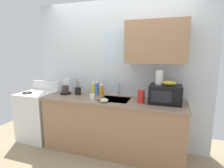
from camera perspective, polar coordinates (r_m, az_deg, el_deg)
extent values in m
cube|color=silver|center=(3.10, 2.06, 2.91)|extent=(3.07, 0.10, 2.50)
cube|color=#9E7551|center=(2.75, 14.00, 12.96)|extent=(0.89, 0.32, 0.62)
cube|color=silver|center=(3.03, 2.69, 11.74)|extent=(0.56, 0.02, 0.55)
cube|color=#9E7551|center=(3.00, 0.00, -13.63)|extent=(2.27, 0.60, 0.86)
cube|color=#8C725B|center=(2.84, 0.00, -5.31)|extent=(2.30, 0.63, 0.03)
cube|color=#9EA0A5|center=(2.86, 0.94, -6.29)|extent=(0.46, 0.38, 0.14)
cylinder|color=#B2B5BA|center=(3.02, 2.21, -1.82)|extent=(0.03, 0.03, 0.23)
cube|color=white|center=(3.71, -22.73, -9.38)|extent=(0.60, 0.60, 0.90)
torus|color=black|center=(3.60, -25.71, -2.61)|extent=(0.17, 0.17, 0.02)
cube|color=white|center=(3.78, -20.51, -0.40)|extent=(0.60, 0.04, 0.18)
cube|color=black|center=(2.72, 16.84, -3.18)|extent=(0.46, 0.34, 0.27)
cube|color=black|center=(2.55, 15.58, -3.98)|extent=(0.28, 0.01, 0.17)
ellipsoid|color=gold|center=(2.68, 18.09, 0.30)|extent=(0.20, 0.11, 0.07)
cylinder|color=white|center=(2.73, 15.04, 2.20)|extent=(0.11, 0.11, 0.22)
cylinder|color=black|center=(3.30, -14.76, -2.89)|extent=(0.19, 0.19, 0.03)
cylinder|color=#3F332D|center=(3.28, -14.92, -1.56)|extent=(0.12, 0.12, 0.13)
cube|color=silver|center=(3.33, -14.20, -0.37)|extent=(0.11, 0.09, 0.26)
cylinder|color=orange|center=(3.03, -3.42, -2.17)|extent=(0.07, 0.07, 0.19)
cone|color=white|center=(3.00, -3.45, -0.05)|extent=(0.05, 0.05, 0.04)
cylinder|color=blue|center=(3.10, -4.79, -1.63)|extent=(0.06, 0.06, 0.22)
cone|color=white|center=(3.08, -4.83, 0.67)|extent=(0.04, 0.04, 0.04)
cylinder|color=yellow|center=(3.14, -6.09, -1.63)|extent=(0.06, 0.06, 0.20)
cone|color=white|center=(3.12, -6.13, 0.51)|extent=(0.05, 0.05, 0.04)
cylinder|color=red|center=(2.66, 9.37, -4.02)|extent=(0.10, 0.10, 0.19)
cylinder|color=white|center=(2.80, -6.32, -4.24)|extent=(0.08, 0.08, 0.09)
cylinder|color=black|center=(3.20, -10.96, -2.21)|extent=(0.11, 0.11, 0.13)
cylinder|color=olive|center=(3.19, -11.25, -0.61)|extent=(0.02, 0.02, 0.23)
cylinder|color=olive|center=(3.19, -10.64, -0.87)|extent=(0.03, 0.03, 0.20)
cylinder|color=olive|center=(3.17, -11.20, -0.47)|extent=(0.02, 0.02, 0.26)
ellipsoid|color=beige|center=(2.67, -2.55, -5.25)|extent=(0.13, 0.13, 0.06)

